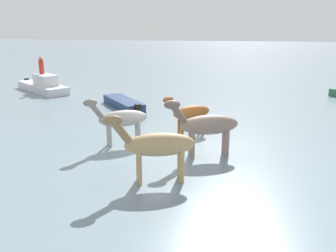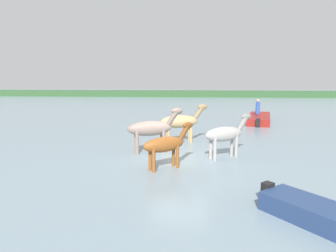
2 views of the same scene
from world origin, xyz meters
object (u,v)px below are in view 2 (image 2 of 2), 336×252
Objects in this scene: horse_mid_herd at (181,122)px; horse_dun_straggler at (152,128)px; horse_rear_stallion at (226,134)px; horse_chestnut_trailing at (166,144)px; boat_dinghy_port at (259,119)px; person_spotter_bow at (258,107)px.

horse_mid_herd is 1.01× the size of horse_dun_straggler.
horse_chestnut_trailing is at bearing -174.42° from horse_rear_stallion.
horse_dun_straggler is 0.43× the size of boat_dinghy_port.
horse_mid_herd and horse_dun_straggler have the same top height.
horse_dun_straggler reaches higher than horse_rear_stallion.
horse_chestnut_trailing is 0.32× the size of boat_dinghy_port.
horse_rear_stallion is 2.97m from horse_chestnut_trailing.
horse_rear_stallion is 1.84× the size of person_spotter_bow.
horse_dun_straggler is (-1.21, -2.32, -0.00)m from horse_mid_herd.
horse_dun_straggler is 12.52m from person_spotter_bow.
boat_dinghy_port is 1.01m from person_spotter_bow.
person_spotter_bow reaches higher than horse_chestnut_trailing.
horse_mid_herd reaches higher than person_spotter_bow.
person_spotter_bow is (5.99, 12.84, 0.25)m from horse_chestnut_trailing.
boat_dinghy_port is (3.83, 11.16, -0.83)m from horse_rear_stallion.
horse_dun_straggler is at bearing 138.03° from horse_rear_stallion.
boat_dinghy_port is 5.04× the size of person_spotter_bow.
horse_dun_straggler reaches higher than boat_dinghy_port.
horse_mid_herd is at bearing 93.15° from horse_rear_stallion.
horse_mid_herd is 2.62m from horse_dun_straggler.
horse_mid_herd reaches higher than boat_dinghy_port.
horse_rear_stallion is 0.37× the size of boat_dinghy_port.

